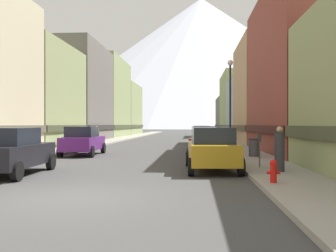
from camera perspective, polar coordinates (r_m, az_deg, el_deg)
name	(u,v)px	position (r m, az deg, el deg)	size (l,w,h in m)	color
ground_plane	(74,198)	(10.20, -13.90, -10.52)	(400.00, 400.00, 0.00)	#3E3E3E
sidewalk_left	(116,140)	(45.54, -7.84, -2.08)	(2.50, 100.00, 0.15)	gray
sidewalk_right	(222,140)	(44.68, 8.06, -2.12)	(2.50, 100.00, 0.15)	gray
storefront_left_2	(33,98)	(34.32, -19.71, 4.02)	(6.66, 10.19, 8.68)	#8C9966
storefront_left_3	(64,95)	(45.59, -15.36, 4.54)	(9.26, 12.06, 11.04)	#66605B
storefront_left_4	(93,100)	(58.04, -11.25, 3.91)	(9.57, 13.59, 11.63)	#8C9966
storefront_left_5	(116,110)	(71.38, -7.88, 2.33)	(8.48, 13.72, 9.39)	#8C9966
storefront_right_1	(311,75)	(26.57, 20.69, 7.16)	(6.61, 13.60, 10.59)	brown
storefront_right_2	(281,95)	(39.10, 16.69, 4.55)	(8.59, 11.19, 10.06)	tan
storefront_right_3	(254,110)	(49.26, 12.78, 2.31)	(6.50, 9.72, 7.69)	#99A5B2
storefront_right_4	(246,106)	(60.98, 11.62, 2.91)	(7.64, 13.66, 9.87)	#8C9966
storefront_right_5	(242,117)	(74.29, 11.06, 1.37)	(9.75, 12.17, 7.07)	#66605B
car_left_0	(11,151)	(15.43, -22.54, -3.51)	(2.20, 4.46, 1.78)	black
car_left_1	(83,141)	(23.99, -12.69, -2.18)	(2.21, 4.47, 1.78)	#591E72
car_right_0	(212,149)	(15.62, 6.64, -3.45)	(2.24, 4.48, 1.78)	#B28419
car_right_1	(207,142)	(21.75, 5.88, -2.42)	(2.24, 4.48, 1.78)	#9E1111
car_right_2	(204,137)	(29.44, 5.39, -1.73)	(2.06, 4.40, 1.78)	slate
car_right_3	(202,135)	(37.67, 5.08, -1.30)	(2.09, 4.41, 1.78)	slate
fire_hydrant_near	(273,170)	(11.87, 15.58, -6.44)	(0.40, 0.22, 0.70)	red
parking_meter_near	(260,146)	(16.00, 13.61, -2.96)	(0.14, 0.10, 1.33)	#595960
trash_bin_right	(254,147)	(21.37, 12.80, -3.16)	(0.59, 0.59, 0.98)	#4C5156
potted_plant_0	(63,142)	(30.20, -15.53, -2.37)	(0.56, 0.56, 0.82)	brown
pedestrian_1	(97,135)	(36.80, -10.70, -1.35)	(0.36, 0.36, 1.62)	#333338
pedestrian_2	(280,151)	(14.73, 16.44, -3.58)	(0.36, 0.36, 1.68)	#333338
streetlamp_right	(230,92)	(24.44, 9.34, 5.11)	(0.36, 0.36, 5.86)	black
mountain_backdrop	(201,63)	(273.12, 5.00, 9.45)	(243.83, 243.83, 91.49)	silver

